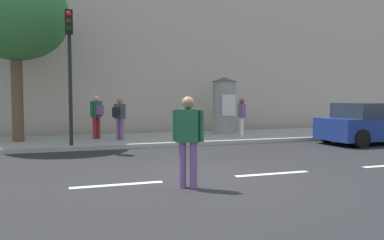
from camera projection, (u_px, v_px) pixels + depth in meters
The scene contains 12 objects.
ground_plane at pixel (200, 179), 7.61m from camera, with size 80.00×80.00×0.00m, color #232326.
sidewalk_curb at pixel (143, 139), 14.27m from camera, with size 36.00×4.00×0.15m, color #9E9B93.
lane_markings at pixel (200, 179), 7.61m from camera, with size 25.80×0.16×0.01m.
building_backdrop at pixel (125, 16), 18.68m from camera, with size 36.00×5.00×11.85m, color #B7A893.
traffic_light at pixel (70, 55), 11.62m from camera, with size 0.24×0.45×4.34m.
poster_column at pixel (224, 105), 15.96m from camera, with size 1.11×1.11×2.47m.
street_tree at pixel (15, 16), 12.72m from camera, with size 3.69×3.69×6.02m.
pedestrian_tallest at pixel (188, 134), 6.80m from camera, with size 0.53×0.43×1.73m.
pedestrian_in_light_jacket at pixel (119, 115), 13.41m from camera, with size 0.50×0.50×1.55m.
pedestrian_with_backpack at pixel (242, 115), 14.53m from camera, with size 0.33×0.55×1.53m.
pedestrian_in_red_top at pixel (97, 113), 13.78m from camera, with size 0.50×0.51×1.67m.
parked_car_red at pixel (373, 124), 13.59m from camera, with size 4.27×2.06×1.52m.
Camera 1 is at (-2.44, -7.12, 1.70)m, focal length 33.97 mm.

